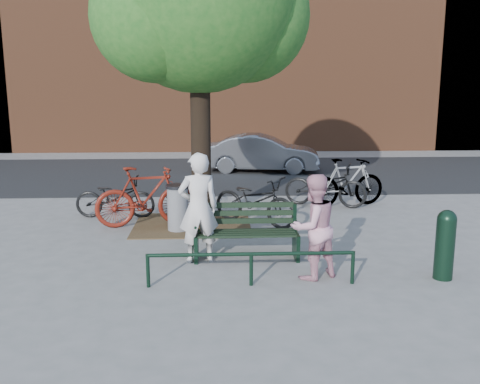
{
  "coord_description": "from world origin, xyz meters",
  "views": [
    {
      "loc": [
        -0.51,
        -8.6,
        2.94
      ],
      "look_at": [
        -0.06,
        1.0,
        0.95
      ],
      "focal_mm": 40.0,
      "sensor_mm": 36.0,
      "label": 1
    }
  ],
  "objects_px": {
    "litter_bin": "(178,208)",
    "parked_car": "(262,153)",
    "person_right": "(313,227)",
    "park_bench": "(246,230)",
    "person_left": "(198,208)",
    "bicycle_c": "(255,201)",
    "bollard": "(445,242)"
  },
  "relations": [
    {
      "from": "bollard",
      "to": "bicycle_c",
      "type": "height_order",
      "value": "bollard"
    },
    {
      "from": "litter_bin",
      "to": "parked_car",
      "type": "distance_m",
      "value": 7.42
    },
    {
      "from": "litter_bin",
      "to": "bicycle_c",
      "type": "xyz_separation_m",
      "value": [
        1.56,
        0.39,
        0.04
      ]
    },
    {
      "from": "bollard",
      "to": "person_right",
      "type": "bearing_deg",
      "value": 176.02
    },
    {
      "from": "park_bench",
      "to": "person_right",
      "type": "height_order",
      "value": "person_right"
    },
    {
      "from": "person_left",
      "to": "litter_bin",
      "type": "distance_m",
      "value": 1.99
    },
    {
      "from": "bicycle_c",
      "to": "bollard",
      "type": "bearing_deg",
      "value": -103.7
    },
    {
      "from": "park_bench",
      "to": "person_right",
      "type": "bearing_deg",
      "value": -46.43
    },
    {
      "from": "bicycle_c",
      "to": "parked_car",
      "type": "distance_m",
      "value": 6.71
    },
    {
      "from": "person_right",
      "to": "person_left",
      "type": "bearing_deg",
      "value": -53.1
    },
    {
      "from": "person_left",
      "to": "litter_bin",
      "type": "xyz_separation_m",
      "value": [
        -0.47,
        1.88,
        -0.44
      ]
    },
    {
      "from": "bicycle_c",
      "to": "parked_car",
      "type": "bearing_deg",
      "value": 31.1
    },
    {
      "from": "park_bench",
      "to": "parked_car",
      "type": "relative_size",
      "value": 0.46
    },
    {
      "from": "person_right",
      "to": "bollard",
      "type": "distance_m",
      "value": 1.99
    },
    {
      "from": "person_left",
      "to": "litter_bin",
      "type": "bearing_deg",
      "value": -87.21
    },
    {
      "from": "person_left",
      "to": "bicycle_c",
      "type": "distance_m",
      "value": 2.55
    },
    {
      "from": "person_right",
      "to": "parked_car",
      "type": "xyz_separation_m",
      "value": [
        0.08,
        9.79,
        -0.18
      ]
    },
    {
      "from": "person_left",
      "to": "person_right",
      "type": "height_order",
      "value": "person_left"
    },
    {
      "from": "person_right",
      "to": "bollard",
      "type": "relative_size",
      "value": 1.49
    },
    {
      "from": "litter_bin",
      "to": "parked_car",
      "type": "height_order",
      "value": "parked_car"
    },
    {
      "from": "person_right",
      "to": "bicycle_c",
      "type": "distance_m",
      "value": 3.2
    },
    {
      "from": "park_bench",
      "to": "litter_bin",
      "type": "distance_m",
      "value": 2.14
    },
    {
      "from": "litter_bin",
      "to": "bicycle_c",
      "type": "height_order",
      "value": "bicycle_c"
    },
    {
      "from": "park_bench",
      "to": "bollard",
      "type": "xyz_separation_m",
      "value": [
        2.93,
        -1.14,
        0.1
      ]
    },
    {
      "from": "bollard",
      "to": "parked_car",
      "type": "xyz_separation_m",
      "value": [
        -1.9,
        9.92,
        0.04
      ]
    },
    {
      "from": "litter_bin",
      "to": "bicycle_c",
      "type": "distance_m",
      "value": 1.61
    },
    {
      "from": "bicycle_c",
      "to": "parked_car",
      "type": "relative_size",
      "value": 0.52
    },
    {
      "from": "litter_bin",
      "to": "park_bench",
      "type": "bearing_deg",
      "value": -53.8
    },
    {
      "from": "person_right",
      "to": "bollard",
      "type": "height_order",
      "value": "person_right"
    },
    {
      "from": "bollard",
      "to": "litter_bin",
      "type": "relative_size",
      "value": 1.15
    },
    {
      "from": "person_right",
      "to": "litter_bin",
      "type": "bearing_deg",
      "value": -78.1
    },
    {
      "from": "park_bench",
      "to": "litter_bin",
      "type": "relative_size",
      "value": 1.86
    }
  ]
}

